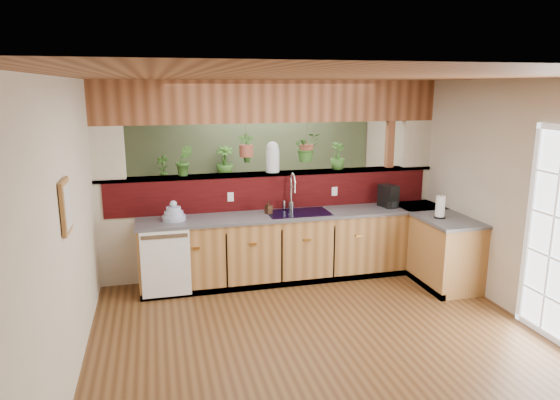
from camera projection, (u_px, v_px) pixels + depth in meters
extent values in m
cube|color=#523319|center=(301.00, 310.00, 5.76)|extent=(4.60, 7.00, 0.01)
cube|color=brown|center=(303.00, 78.00, 5.18)|extent=(4.60, 7.00, 0.01)
cube|color=beige|center=(245.00, 157.00, 8.78)|extent=(4.60, 0.02, 2.60)
cube|color=beige|center=(533.00, 374.00, 2.16)|extent=(4.60, 0.02, 2.60)
cube|color=beige|center=(78.00, 213.00, 4.92)|extent=(0.02, 7.00, 2.60)
cube|color=beige|center=(484.00, 190.00, 6.02)|extent=(0.02, 7.00, 2.60)
cube|color=beige|center=(273.00, 223.00, 6.88)|extent=(4.60, 0.15, 1.35)
cube|color=#370708|center=(275.00, 193.00, 6.70)|extent=(4.40, 0.02, 0.45)
cube|color=brown|center=(273.00, 174.00, 6.73)|extent=(4.60, 0.21, 0.04)
cube|color=brown|center=(273.00, 102.00, 6.52)|extent=(4.60, 0.15, 0.55)
cube|color=beige|center=(108.00, 154.00, 6.15)|extent=(0.40, 0.15, 0.70)
cube|color=beige|center=(415.00, 145.00, 7.16)|extent=(0.40, 0.15, 0.70)
cube|color=brown|center=(388.00, 173.00, 7.15)|extent=(0.10, 0.10, 2.60)
cube|color=brown|center=(273.00, 174.00, 6.73)|extent=(4.60, 0.21, 0.04)
cube|color=brown|center=(273.00, 102.00, 6.52)|extent=(4.60, 0.15, 0.55)
cube|color=#4F6142|center=(245.00, 157.00, 8.76)|extent=(4.55, 0.02, 2.55)
cube|color=olive|center=(298.00, 247.00, 6.64)|extent=(4.10, 0.60, 0.86)
cube|color=#48484D|center=(298.00, 214.00, 6.54)|extent=(4.14, 0.64, 0.04)
cube|color=olive|center=(433.00, 247.00, 6.65)|extent=(0.60, 1.48, 0.86)
cube|color=#48484D|center=(436.00, 214.00, 6.55)|extent=(0.64, 1.52, 0.04)
cube|color=olive|center=(417.00, 237.00, 7.06)|extent=(0.60, 0.60, 0.86)
cube|color=#48484D|center=(419.00, 207.00, 6.96)|extent=(0.64, 0.64, 0.04)
cube|color=black|center=(304.00, 282.00, 6.47)|extent=(4.10, 0.06, 0.08)
cube|color=black|center=(413.00, 276.00, 6.67)|extent=(0.06, 1.48, 0.08)
cube|color=white|center=(166.00, 264.00, 5.93)|extent=(0.58, 0.02, 0.82)
cube|color=#B7B7B2|center=(164.00, 237.00, 5.84)|extent=(0.54, 0.01, 0.05)
cube|color=black|center=(298.00, 214.00, 6.54)|extent=(0.82, 0.50, 0.03)
cube|color=black|center=(284.00, 221.00, 6.52)|extent=(0.34, 0.40, 0.16)
cube|color=black|center=(312.00, 219.00, 6.61)|extent=(0.34, 0.40, 0.16)
cube|color=olive|center=(66.00, 206.00, 4.11)|extent=(0.03, 0.35, 0.45)
cube|color=silver|center=(68.00, 206.00, 4.12)|extent=(0.01, 0.27, 0.37)
cylinder|color=#B7B7B2|center=(291.00, 205.00, 6.70)|extent=(0.08, 0.08, 0.11)
cylinder|color=#B7B7B2|center=(291.00, 191.00, 6.66)|extent=(0.03, 0.03, 0.30)
torus|color=#B7B7B2|center=(293.00, 181.00, 6.56)|extent=(0.22, 0.03, 0.22)
cylinder|color=#B7B7B2|center=(295.00, 188.00, 6.48)|extent=(0.03, 0.03, 0.13)
cylinder|color=#B7B7B2|center=(284.00, 204.00, 6.68)|extent=(0.03, 0.03, 0.11)
cylinder|color=#9EAACD|center=(174.00, 218.00, 6.16)|extent=(0.29, 0.29, 0.06)
cylinder|color=#9EAACD|center=(174.00, 213.00, 6.15)|extent=(0.23, 0.23, 0.05)
cylinder|color=#9EAACD|center=(174.00, 209.00, 6.14)|extent=(0.18, 0.18, 0.05)
sphere|color=#9EAACD|center=(173.00, 204.00, 6.12)|extent=(0.09, 0.09, 0.09)
imported|color=#392315|center=(269.00, 207.00, 6.48)|extent=(0.10, 0.10, 0.17)
cube|color=black|center=(388.00, 196.00, 6.83)|extent=(0.16, 0.26, 0.30)
cube|color=black|center=(391.00, 205.00, 6.77)|extent=(0.14, 0.10, 0.10)
cylinder|color=silver|center=(390.00, 201.00, 6.79)|extent=(0.08, 0.08, 0.08)
cylinder|color=black|center=(440.00, 217.00, 6.29)|extent=(0.14, 0.14, 0.02)
cylinder|color=#B7B7B2|center=(440.00, 206.00, 6.25)|extent=(0.02, 0.02, 0.30)
cylinder|color=white|center=(440.00, 206.00, 6.25)|extent=(0.12, 0.12, 0.26)
cylinder|color=silver|center=(273.00, 161.00, 6.69)|extent=(0.19, 0.19, 0.31)
sphere|color=silver|center=(273.00, 148.00, 6.65)|extent=(0.16, 0.16, 0.16)
imported|color=#2F5F21|center=(184.00, 161.00, 6.40)|extent=(0.22, 0.18, 0.40)
imported|color=#2F5F21|center=(338.00, 156.00, 6.90)|extent=(0.26, 0.26, 0.38)
cylinder|color=brown|center=(246.00, 135.00, 6.52)|extent=(0.01, 0.01, 0.30)
cylinder|color=brown|center=(246.00, 151.00, 6.57)|extent=(0.18, 0.18, 0.16)
imported|color=#2F5F21|center=(246.00, 133.00, 6.52)|extent=(0.22, 0.17, 0.39)
cylinder|color=brown|center=(307.00, 134.00, 6.72)|extent=(0.01, 0.01, 0.32)
cylinder|color=brown|center=(306.00, 150.00, 6.77)|extent=(0.18, 0.18, 0.16)
imported|color=#2F5F21|center=(307.00, 133.00, 6.72)|extent=(0.40, 0.37, 0.39)
cube|color=black|center=(201.00, 207.00, 8.52)|extent=(1.59, 0.74, 1.03)
imported|color=#2F5F21|center=(163.00, 167.00, 8.22)|extent=(0.26, 0.22, 0.41)
imported|color=#2F5F21|center=(225.00, 161.00, 8.45)|extent=(0.32, 0.32, 0.53)
imported|color=#2F5F21|center=(300.00, 226.00, 7.97)|extent=(0.68, 0.61, 0.68)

